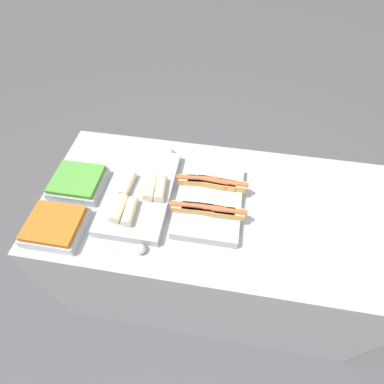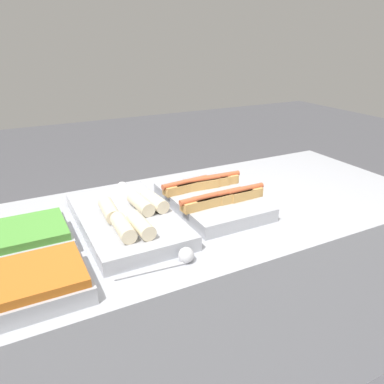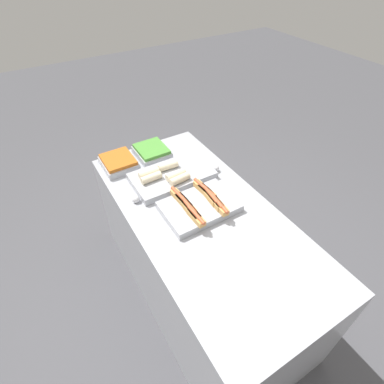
{
  "view_description": "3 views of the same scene",
  "coord_description": "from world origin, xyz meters",
  "px_view_note": "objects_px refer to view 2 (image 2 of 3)",
  "views": [
    {
      "loc": [
        0.02,
        -0.86,
        2.08
      ],
      "look_at": [
        -0.12,
        0.0,
        0.95
      ],
      "focal_mm": 28.0,
      "sensor_mm": 36.0,
      "label": 1
    },
    {
      "loc": [
        -0.72,
        -1.16,
        1.5
      ],
      "look_at": [
        -0.12,
        0.0,
        0.95
      ],
      "focal_mm": 35.0,
      "sensor_mm": 36.0,
      "label": 2
    },
    {
      "loc": [
        1.05,
        -0.71,
        2.18
      ],
      "look_at": [
        -0.12,
        0.0,
        0.95
      ],
      "focal_mm": 28.0,
      "sensor_mm": 36.0,
      "label": 3
    }
  ],
  "objects_px": {
    "tray_side_front": "(38,282)",
    "tray_hotdogs": "(212,198)",
    "tray_side_back": "(28,237)",
    "serving_spoon_near": "(181,257)",
    "serving_spoon_far": "(119,188)",
    "tray_wraps": "(128,218)"
  },
  "relations": [
    {
      "from": "tray_side_front",
      "to": "serving_spoon_near",
      "type": "bearing_deg",
      "value": -6.22
    },
    {
      "from": "tray_hotdogs",
      "to": "serving_spoon_near",
      "type": "xyz_separation_m",
      "value": [
        -0.28,
        -0.3,
        -0.02
      ]
    },
    {
      "from": "tray_hotdogs",
      "to": "tray_side_front",
      "type": "distance_m",
      "value": 0.72
    },
    {
      "from": "tray_side_back",
      "to": "serving_spoon_near",
      "type": "distance_m",
      "value": 0.5
    },
    {
      "from": "tray_hotdogs",
      "to": "serving_spoon_near",
      "type": "distance_m",
      "value": 0.42
    },
    {
      "from": "tray_wraps",
      "to": "tray_side_back",
      "type": "height_order",
      "value": "tray_wraps"
    },
    {
      "from": "tray_side_back",
      "to": "serving_spoon_near",
      "type": "bearing_deg",
      "value": -38.35
    },
    {
      "from": "tray_side_back",
      "to": "serving_spoon_far",
      "type": "relative_size",
      "value": 1.07
    },
    {
      "from": "tray_side_front",
      "to": "serving_spoon_far",
      "type": "bearing_deg",
      "value": 55.56
    },
    {
      "from": "tray_side_back",
      "to": "serving_spoon_near",
      "type": "height_order",
      "value": "tray_side_back"
    },
    {
      "from": "tray_hotdogs",
      "to": "tray_wraps",
      "type": "xyz_separation_m",
      "value": [
        -0.35,
        -0.01,
        -0.01
      ]
    },
    {
      "from": "tray_side_front",
      "to": "tray_side_back",
      "type": "relative_size",
      "value": 1.0
    },
    {
      "from": "tray_hotdogs",
      "to": "serving_spoon_near",
      "type": "bearing_deg",
      "value": -132.8
    },
    {
      "from": "tray_side_front",
      "to": "serving_spoon_far",
      "type": "xyz_separation_m",
      "value": [
        0.39,
        0.57,
        -0.01
      ]
    },
    {
      "from": "tray_side_front",
      "to": "tray_hotdogs",
      "type": "bearing_deg",
      "value": 21.28
    },
    {
      "from": "tray_wraps",
      "to": "serving_spoon_near",
      "type": "xyz_separation_m",
      "value": [
        0.07,
        -0.3,
        -0.01
      ]
    },
    {
      "from": "tray_side_back",
      "to": "serving_spoon_near",
      "type": "xyz_separation_m",
      "value": [
        0.39,
        -0.31,
        -0.01
      ]
    },
    {
      "from": "tray_wraps",
      "to": "tray_hotdogs",
      "type": "bearing_deg",
      "value": 1.64
    },
    {
      "from": "tray_hotdogs",
      "to": "serving_spoon_far",
      "type": "bearing_deg",
      "value": 133.02
    },
    {
      "from": "tray_hotdogs",
      "to": "serving_spoon_far",
      "type": "height_order",
      "value": "tray_hotdogs"
    },
    {
      "from": "tray_wraps",
      "to": "tray_side_back",
      "type": "distance_m",
      "value": 0.33
    },
    {
      "from": "tray_side_back",
      "to": "tray_hotdogs",
      "type": "bearing_deg",
      "value": -0.39
    }
  ]
}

